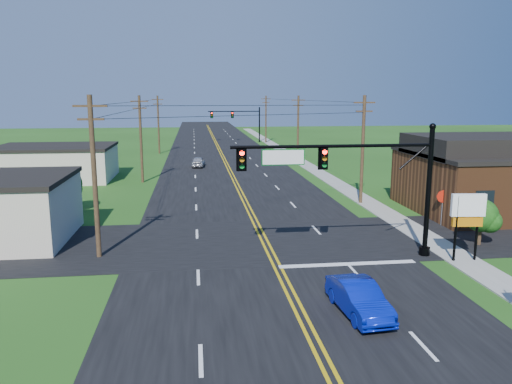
{
  "coord_description": "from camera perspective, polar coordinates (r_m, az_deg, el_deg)",
  "views": [
    {
      "loc": [
        -4.06,
        -17.77,
        8.92
      ],
      "look_at": [
        -0.6,
        10.0,
        3.53
      ],
      "focal_mm": 35.0,
      "sensor_mm": 36.0,
      "label": 1
    }
  ],
  "objects": [
    {
      "name": "pylon_sign",
      "position": [
        29.18,
        23.05,
        -2.17
      ],
      "size": [
        1.85,
        0.43,
        3.78
      ],
      "rotation": [
        0.0,
        0.0,
        -0.1
      ],
      "color": "black",
      "rests_on": "ground"
    },
    {
      "name": "tree_right_back",
      "position": [
        48.56,
        17.39,
        2.93
      ],
      "size": [
        3.0,
        3.0,
        4.1
      ],
      "color": "#342317",
      "rests_on": "ground"
    },
    {
      "name": "shrub_corner",
      "position": [
        32.93,
        24.33,
        -2.48
      ],
      "size": [
        2.0,
        2.0,
        2.86
      ],
      "color": "#342317",
      "rests_on": "ground"
    },
    {
      "name": "utility_pole_right_c",
      "position": [
        96.85,
        1.14,
        8.42
      ],
      "size": [
        1.8,
        0.28,
        9.0
      ],
      "color": "#342317",
      "rests_on": "ground"
    },
    {
      "name": "signal_mast_main",
      "position": [
        27.42,
        10.82,
        1.97
      ],
      "size": [
        11.3,
        0.6,
        7.48
      ],
      "color": "black",
      "rests_on": "ground"
    },
    {
      "name": "blue_car",
      "position": [
        21.45,
        11.66,
        -11.89
      ],
      "size": [
        1.84,
        4.3,
        1.38
      ],
      "primitive_type": "imported",
      "rotation": [
        0.0,
        0.0,
        0.09
      ],
      "color": "#081AB4",
      "rests_on": "ground"
    },
    {
      "name": "utility_pole_right_a",
      "position": [
        42.32,
        12.09,
        4.97
      ],
      "size": [
        1.8,
        0.28,
        9.0
      ],
      "color": "#342317",
      "rests_on": "ground"
    },
    {
      "name": "tree_left",
      "position": [
        41.54,
        -20.85,
        0.83
      ],
      "size": [
        2.4,
        2.4,
        3.37
      ],
      "color": "#342317",
      "rests_on": "ground"
    },
    {
      "name": "brick_building",
      "position": [
        43.6,
        26.5,
        1.1
      ],
      "size": [
        14.2,
        11.2,
        4.7
      ],
      "color": "brown",
      "rests_on": "ground"
    },
    {
      "name": "signal_mast_far",
      "position": [
        98.23,
        -2.16,
        8.35
      ],
      "size": [
        10.98,
        0.6,
        7.48
      ],
      "color": "black",
      "rests_on": "ground"
    },
    {
      "name": "utility_pole_left_c",
      "position": [
        80.06,
        -11.09,
        7.7
      ],
      "size": [
        1.8,
        0.28,
        9.0
      ],
      "color": "#342317",
      "rests_on": "ground"
    },
    {
      "name": "ground",
      "position": [
        20.29,
        5.36,
        -15.22
      ],
      "size": [
        260.0,
        260.0,
        0.0
      ],
      "primitive_type": "plane",
      "color": "#1F4513",
      "rests_on": "ground"
    },
    {
      "name": "road_cross",
      "position": [
        31.33,
        0.64,
        -5.59
      ],
      "size": [
        70.0,
        10.0,
        0.04
      ],
      "primitive_type": "cube",
      "color": "black",
      "rests_on": "ground"
    },
    {
      "name": "utility_pole_right_b",
      "position": [
        67.34,
        4.82,
        7.3
      ],
      "size": [
        1.8,
        0.28,
        9.0
      ],
      "color": "#342317",
      "rests_on": "ground"
    },
    {
      "name": "sidewalk",
      "position": [
        60.23,
        6.97,
        2.35
      ],
      "size": [
        2.0,
        160.0,
        0.08
      ],
      "primitive_type": "cube",
      "color": "gray",
      "rests_on": "ground"
    },
    {
      "name": "stop_sign",
      "position": [
        36.92,
        20.57,
        -0.87
      ],
      "size": [
        0.89,
        0.22,
        2.53
      ],
      "rotation": [
        0.0,
        0.0,
        -0.19
      ],
      "color": "slate",
      "rests_on": "ground"
    },
    {
      "name": "cream_bldg_far",
      "position": [
        58.16,
        -21.97,
        3.14
      ],
      "size": [
        12.2,
        9.2,
        3.7
      ],
      "color": "beige",
      "rests_on": "ground"
    },
    {
      "name": "road_main",
      "position": [
        68.47,
        -3.65,
        3.42
      ],
      "size": [
        16.0,
        220.0,
        0.04
      ],
      "primitive_type": "cube",
      "color": "black",
      "rests_on": "ground"
    },
    {
      "name": "utility_pole_left_a",
      "position": [
        28.6,
        -18.0,
        1.93
      ],
      "size": [
        1.8,
        0.28,
        9.0
      ],
      "color": "#342317",
      "rests_on": "ground"
    },
    {
      "name": "utility_pole_left_b",
      "position": [
        53.21,
        -13.03,
        6.11
      ],
      "size": [
        1.8,
        0.28,
        9.0
      ],
      "color": "#342317",
      "rests_on": "ground"
    },
    {
      "name": "distant_car",
      "position": [
        64.11,
        -6.61,
        3.43
      ],
      "size": [
        1.9,
        3.95,
        1.3
      ],
      "primitive_type": "imported",
      "rotation": [
        0.0,
        0.0,
        3.04
      ],
      "color": "#A9A9AE",
      "rests_on": "ground"
    }
  ]
}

